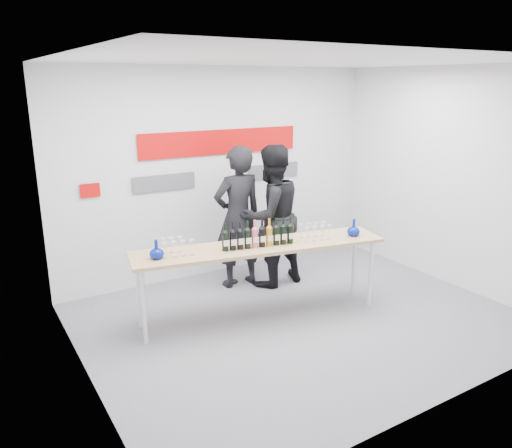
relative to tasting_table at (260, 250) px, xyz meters
name	(u,v)px	position (x,y,z in m)	size (l,w,h in m)	color
ground	(300,319)	(0.36, -0.34, -0.85)	(5.00, 5.00, 0.00)	slate
back_wall	(221,173)	(0.36, 1.66, 0.65)	(5.00, 0.04, 3.00)	silver
signage	(219,152)	(0.31, 1.63, 0.96)	(3.38, 0.02, 0.79)	#C30908
tasting_table	(260,250)	(0.00, 0.00, 0.00)	(3.11, 1.20, 0.92)	tan
wine_bottles	(258,233)	(-0.06, -0.04, 0.23)	(0.88, 0.25, 0.33)	black
decanter_left	(156,249)	(-1.22, 0.20, 0.18)	(0.16, 0.16, 0.21)	navy
decanter_right	(354,227)	(1.20, -0.29, 0.18)	(0.16, 0.16, 0.21)	navy
glasses_left	(175,247)	(-1.00, 0.19, 0.16)	(0.36, 0.28, 0.18)	silver
glasses_right	(315,232)	(0.71, -0.14, 0.16)	(0.39, 0.28, 0.18)	silver
presenter_left	(238,217)	(0.26, 1.00, 0.14)	(0.72, 0.47, 1.97)	black
presenter_right	(271,216)	(0.67, 0.80, 0.14)	(0.96, 0.75, 1.98)	black
mic_stand	(232,254)	(0.22, 1.11, -0.42)	(0.16, 0.16, 1.40)	black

